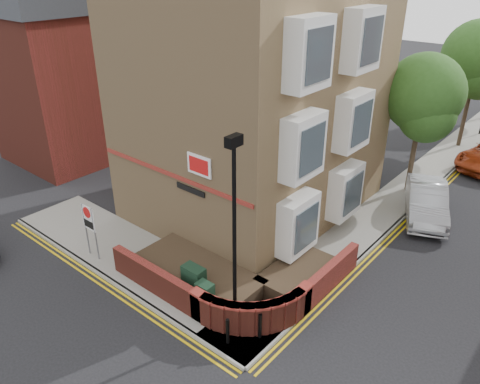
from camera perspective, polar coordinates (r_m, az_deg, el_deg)
name	(u,v)px	position (r m, az deg, el deg)	size (l,w,h in m)	color
ground	(173,323)	(15.78, -8.16, -15.51)	(120.00, 120.00, 0.00)	black
pavement_corner	(140,260)	(18.66, -12.12, -8.11)	(13.00, 3.00, 0.12)	gray
pavement_main	(422,177)	(26.64, 21.25, 1.69)	(2.00, 32.00, 0.12)	gray
kerb_side	(107,278)	(17.99, -15.86, -10.09)	(13.00, 0.15, 0.12)	gray
kerb_main_near	(441,182)	(26.40, 23.26, 1.07)	(0.15, 32.00, 0.12)	gray
yellow_lines_side	(102,283)	(17.92, -16.50, -10.57)	(13.00, 0.28, 0.01)	gold
yellow_lines_main	(445,185)	(26.36, 23.74, 0.81)	(0.28, 32.00, 0.01)	gold
corner_building	(259,73)	(19.98, 2.38, 14.27)	(8.95, 10.40, 13.60)	#A48257
garden_wall	(225,285)	(17.10, -1.89, -11.31)	(6.80, 6.00, 1.20)	maroon
lamppost	(234,237)	(13.51, -0.69, -5.45)	(0.25, 0.50, 6.30)	black
utility_cabinet_large	(194,282)	(16.15, -5.62, -10.85)	(0.80, 0.45, 1.20)	black
utility_cabinet_small	(205,297)	(15.57, -4.28, -12.69)	(0.55, 0.40, 1.10)	black
bollard_near	(228,331)	(14.53, -1.52, -16.60)	(0.11, 0.11, 0.90)	black
bollard_far	(260,326)	(14.71, 2.45, -15.98)	(0.11, 0.11, 0.90)	black
zone_sign	(89,222)	(18.45, -17.93, -3.52)	(0.72, 0.07, 2.20)	slate
side_building	(93,72)	(29.22, -17.45, 13.76)	(6.40, 10.40, 9.00)	maroon
tree_near	(423,99)	(23.37, 21.44, 10.48)	(3.64, 3.65, 6.70)	#382B1E
tree_mid	(477,61)	(30.80, 26.94, 14.01)	(4.03, 4.03, 7.42)	#382B1E
silver_car_near	(427,201)	(22.51, 21.79, -1.06)	(1.61, 4.61, 1.52)	#9B9EA2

